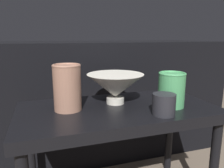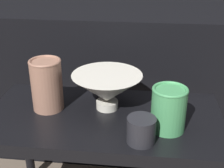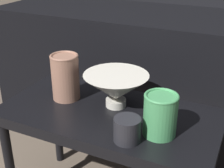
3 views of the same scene
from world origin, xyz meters
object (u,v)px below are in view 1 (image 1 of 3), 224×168
at_px(vase_textured_left, 67,87).
at_px(vase_colorful_right, 171,89).
at_px(cup, 164,104).
at_px(bowl, 115,86).

height_order(vase_textured_left, vase_colorful_right, vase_textured_left).
distance_m(vase_textured_left, cup, 0.35).
distance_m(vase_textured_left, vase_colorful_right, 0.40).
height_order(bowl, vase_textured_left, vase_textured_left).
bearing_deg(vase_textured_left, bowl, 6.75).
relative_size(bowl, vase_textured_left, 1.34).
bearing_deg(vase_colorful_right, bowl, 151.73).
xyz_separation_m(vase_textured_left, cup, (0.31, -0.16, -0.05)).
relative_size(vase_textured_left, cup, 2.12).
relative_size(bowl, cup, 2.84).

